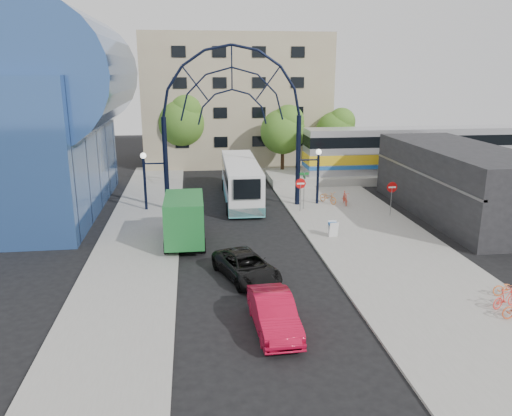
{
  "coord_description": "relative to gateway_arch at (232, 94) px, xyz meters",
  "views": [
    {
      "loc": [
        -3.06,
        -23.01,
        10.3
      ],
      "look_at": [
        0.71,
        6.0,
        2.16
      ],
      "focal_mm": 35.0,
      "sensor_mm": 36.0,
      "label": 1
    }
  ],
  "objects": [
    {
      "name": "bike_far_b",
      "position": [
        10.46,
        -18.49,
        -7.99
      ],
      "size": [
        1.56,
        0.85,
        0.9
      ],
      "primitive_type": "imported",
      "rotation": [
        0.0,
        0.0,
        1.87
      ],
      "color": "#F63A31",
      "rests_on": "sidewalk_east"
    },
    {
      "name": "commercial_block_east",
      "position": [
        16.0,
        -4.0,
        -6.06
      ],
      "size": [
        6.0,
        16.0,
        5.0
      ],
      "primitive_type": "cube",
      "color": "black",
      "rests_on": "ground"
    },
    {
      "name": "apartment_block",
      "position": [
        2.0,
        20.97,
        -1.55
      ],
      "size": [
        20.0,
        12.1,
        14.0
      ],
      "color": "tan",
      "rests_on": "ground"
    },
    {
      "name": "bike_near_a",
      "position": [
        7.48,
        0.0,
        -7.96
      ],
      "size": [
        1.43,
        1.9,
        0.95
      ],
      "primitive_type": "imported",
      "rotation": [
        0.0,
        0.0,
        0.5
      ],
      "color": "orange",
      "rests_on": "sidewalk_east"
    },
    {
      "name": "sandwich_board",
      "position": [
        5.6,
        -8.02,
        -7.81
      ],
      "size": [
        0.55,
        0.61,
        0.99
      ],
      "color": "white",
      "rests_on": "sidewalk_east"
    },
    {
      "name": "train_car",
      "position": [
        20.0,
        8.0,
        -5.66
      ],
      "size": [
        25.1,
        3.05,
        4.2
      ],
      "color": "#B7B7BC",
      "rests_on": "train_platform"
    },
    {
      "name": "street_name_sign",
      "position": [
        5.2,
        -1.4,
        -6.43
      ],
      "size": [
        0.7,
        0.7,
        2.8
      ],
      "color": "slate",
      "rests_on": "sidewalk_east"
    },
    {
      "name": "tree_north_b",
      "position": [
        -3.88,
        15.93,
        -3.29
      ],
      "size": [
        5.12,
        5.12,
        8.0
      ],
      "color": "#382314",
      "rests_on": "ground"
    },
    {
      "name": "red_sedan",
      "position": [
        0.03,
        -18.88,
        -7.81
      ],
      "size": [
        1.76,
        4.57,
        1.48
      ],
      "primitive_type": "imported",
      "rotation": [
        0.0,
        0.0,
        0.04
      ],
      "color": "#B50B2A",
      "rests_on": "ground"
    },
    {
      "name": "do_not_enter_sign",
      "position": [
        11.0,
        -4.0,
        -6.58
      ],
      "size": [
        0.76,
        0.07,
        2.48
      ],
      "color": "slate",
      "rests_on": "sidewalk_east"
    },
    {
      "name": "stop_sign",
      "position": [
        4.8,
        -2.0,
        -6.56
      ],
      "size": [
        0.8,
        0.07,
        2.5
      ],
      "color": "slate",
      "rests_on": "sidewalk_east"
    },
    {
      "name": "train_platform",
      "position": [
        20.0,
        8.0,
        -8.16
      ],
      "size": [
        32.0,
        5.0,
        0.8
      ],
      "primitive_type": "cube",
      "color": "gray",
      "rests_on": "ground"
    },
    {
      "name": "tree_north_c",
      "position": [
        12.12,
        13.93,
        -4.28
      ],
      "size": [
        4.16,
        4.16,
        6.5
      ],
      "color": "#382314",
      "rests_on": "ground"
    },
    {
      "name": "transit_hall",
      "position": [
        -15.3,
        1.0,
        -1.86
      ],
      "size": [
        16.5,
        18.0,
        14.5
      ],
      "color": "#2F5190",
      "rests_on": "ground"
    },
    {
      "name": "gateway_arch",
      "position": [
        0.0,
        0.0,
        0.0
      ],
      "size": [
        13.64,
        0.44,
        12.1
      ],
      "color": "black",
      "rests_on": "ground"
    },
    {
      "name": "bike_near_b",
      "position": [
        8.68,
        -0.6,
        -7.92
      ],
      "size": [
        0.7,
        1.76,
        1.03
      ],
      "primitive_type": "imported",
      "rotation": [
        0.0,
        0.0,
        -0.13
      ],
      "color": "red",
      "rests_on": "sidewalk_east"
    },
    {
      "name": "sidewalk_east",
      "position": [
        8.0,
        -10.0,
        -8.5
      ],
      "size": [
        8.0,
        56.0,
        0.12
      ],
      "primitive_type": "cube",
      "color": "gray",
      "rests_on": "ground"
    },
    {
      "name": "city_bus",
      "position": [
        0.8,
        2.21,
        -6.87
      ],
      "size": [
        3.01,
        11.81,
        3.22
      ],
      "rotation": [
        0.0,
        0.0,
        -0.02
      ],
      "color": "white",
      "rests_on": "ground"
    },
    {
      "name": "bike_far_c",
      "position": [
        11.38,
        -17.42,
        -8.03
      ],
      "size": [
        1.63,
        0.78,
        0.82
      ],
      "primitive_type": "imported",
      "rotation": [
        0.0,
        0.0,
        1.42
      ],
      "color": "orange",
      "rests_on": "sidewalk_east"
    },
    {
      "name": "black_suv",
      "position": [
        -0.51,
        -13.59,
        -7.9
      ],
      "size": [
        3.61,
        5.21,
        1.32
      ],
      "primitive_type": "imported",
      "rotation": [
        0.0,
        0.0,
        0.33
      ],
      "color": "black",
      "rests_on": "ground"
    },
    {
      "name": "tree_north_a",
      "position": [
        6.12,
        11.93,
        -3.95
      ],
      "size": [
        4.48,
        4.48,
        7.0
      ],
      "color": "#382314",
      "rests_on": "ground"
    },
    {
      "name": "green_truck",
      "position": [
        -3.62,
        -7.62,
        -7.01
      ],
      "size": [
        2.42,
        6.14,
        3.09
      ],
      "rotation": [
        0.0,
        0.0,
        -0.01
      ],
      "color": "black",
      "rests_on": "ground"
    },
    {
      "name": "plaza_west",
      "position": [
        -6.5,
        -8.0,
        -8.5
      ],
      "size": [
        5.0,
        50.0,
        0.12
      ],
      "primitive_type": "cube",
      "color": "gray",
      "rests_on": "ground"
    },
    {
      "name": "ground",
      "position": [
        0.0,
        -14.0,
        -8.56
      ],
      "size": [
        120.0,
        120.0,
        0.0
      ],
      "primitive_type": "plane",
      "color": "black",
      "rests_on": "ground"
    }
  ]
}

